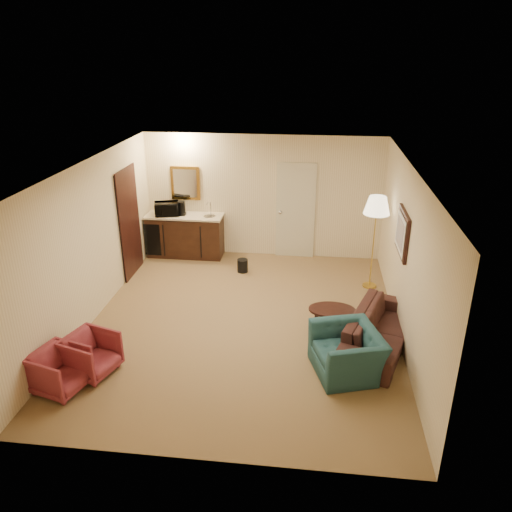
% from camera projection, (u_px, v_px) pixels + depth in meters
% --- Properties ---
extents(ground, '(6.00, 6.00, 0.00)m').
position_uv_depth(ground, '(243.00, 323.00, 8.28)').
color(ground, olive).
rests_on(ground, ground).
extents(room_walls, '(5.02, 6.01, 2.61)m').
position_uv_depth(room_walls, '(243.00, 210.00, 8.32)').
color(room_walls, beige).
rests_on(room_walls, ground).
extents(wetbar_cabinet, '(1.64, 0.58, 0.92)m').
position_uv_depth(wetbar_cabinet, '(185.00, 235.00, 10.77)').
color(wetbar_cabinet, '#331B10').
rests_on(wetbar_cabinet, ground).
extents(sofa, '(1.20, 2.06, 0.77)m').
position_uv_depth(sofa, '(380.00, 324.00, 7.48)').
color(sofa, black).
rests_on(sofa, ground).
extents(teal_armchair, '(0.90, 1.13, 0.86)m').
position_uv_depth(teal_armchair, '(347.00, 345.00, 6.88)').
color(teal_armchair, '#224955').
rests_on(teal_armchair, ground).
extents(rose_chair_near, '(0.74, 0.77, 0.65)m').
position_uv_depth(rose_chair_near, '(60.00, 369.00, 6.56)').
color(rose_chair_near, '#963139').
rests_on(rose_chair_near, ground).
extents(rose_chair_far, '(0.75, 0.78, 0.65)m').
position_uv_depth(rose_chair_far, '(91.00, 353.00, 6.90)').
color(rose_chair_far, '#963139').
rests_on(rose_chair_far, ground).
extents(coffee_table, '(0.78, 0.56, 0.42)m').
position_uv_depth(coffee_table, '(331.00, 320.00, 7.92)').
color(coffee_table, black).
rests_on(coffee_table, ground).
extents(floor_lamp, '(0.57, 0.57, 1.79)m').
position_uv_depth(floor_lamp, '(373.00, 243.00, 9.18)').
color(floor_lamp, gold).
rests_on(floor_lamp, ground).
extents(waste_bin, '(0.26, 0.26, 0.27)m').
position_uv_depth(waste_bin, '(243.00, 266.00, 10.09)').
color(waste_bin, black).
rests_on(waste_bin, ground).
extents(microwave, '(0.56, 0.41, 0.34)m').
position_uv_depth(microwave, '(167.00, 207.00, 10.52)').
color(microwave, black).
rests_on(microwave, wetbar_cabinet).
extents(coffee_maker, '(0.19, 0.19, 0.30)m').
position_uv_depth(coffee_maker, '(182.00, 208.00, 10.53)').
color(coffee_maker, black).
rests_on(coffee_maker, wetbar_cabinet).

